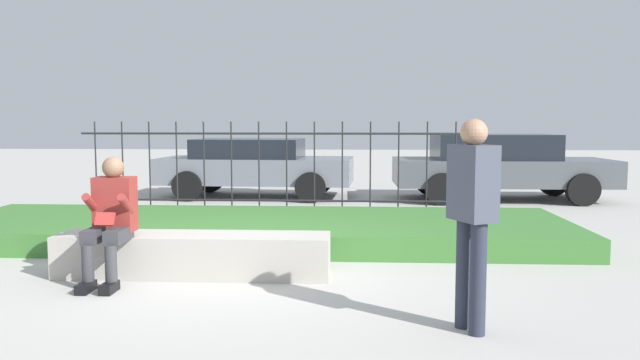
% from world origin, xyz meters
% --- Properties ---
extents(ground_plane, '(60.00, 60.00, 0.00)m').
position_xyz_m(ground_plane, '(0.00, 0.00, 0.00)').
color(ground_plane, '#B2AFA8').
extents(stone_bench, '(2.78, 0.56, 0.43)m').
position_xyz_m(stone_bench, '(-0.34, 0.00, 0.19)').
color(stone_bench, '#ADA89E').
rests_on(stone_bench, ground_plane).
extents(person_seated_reader, '(0.42, 0.73, 1.23)m').
position_xyz_m(person_seated_reader, '(-1.06, -0.31, 0.66)').
color(person_seated_reader, black).
rests_on(person_seated_reader, ground_plane).
extents(grass_berm, '(8.22, 2.61, 0.28)m').
position_xyz_m(grass_berm, '(0.00, 2.00, 0.14)').
color(grass_berm, '#3D7533').
rests_on(grass_berm, ground_plane).
extents(iron_fence, '(6.22, 0.03, 1.58)m').
position_xyz_m(iron_fence, '(-0.00, 3.68, 0.82)').
color(iron_fence, '#232326').
rests_on(iron_fence, ground_plane).
extents(car_parked_center, '(4.06, 1.98, 1.22)m').
position_xyz_m(car_parked_center, '(-0.78, 6.75, 0.67)').
color(car_parked_center, slate).
rests_on(car_parked_center, ground_plane).
extents(car_parked_right, '(4.28, 1.91, 1.33)m').
position_xyz_m(car_parked_right, '(4.21, 6.50, 0.71)').
color(car_parked_right, '#4C5156').
rests_on(car_parked_right, ground_plane).
extents(person_passerby, '(0.35, 0.42, 1.59)m').
position_xyz_m(person_passerby, '(2.17, -1.57, 0.94)').
color(person_passerby, '#282D3D').
rests_on(person_passerby, ground_plane).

